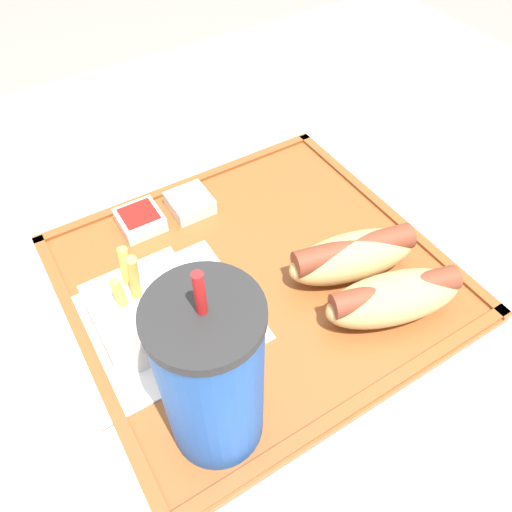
# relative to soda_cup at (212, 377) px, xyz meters

# --- Properties ---
(ground_plane) EXTENTS (8.00, 8.00, 0.00)m
(ground_plane) POSITION_rel_soda_cup_xyz_m (-0.08, -0.12, -0.87)
(ground_plane) COLOR gray
(dining_table) EXTENTS (1.41, 1.05, 0.77)m
(dining_table) POSITION_rel_soda_cup_xyz_m (-0.08, -0.12, -0.48)
(dining_table) COLOR beige
(dining_table) RESTS_ON ground_plane
(food_tray) EXTENTS (0.38, 0.36, 0.01)m
(food_tray) POSITION_rel_soda_cup_xyz_m (-0.11, -0.12, -0.09)
(food_tray) COLOR brown
(food_tray) RESTS_ON dining_table
(paper_napkin) EXTENTS (0.18, 0.15, 0.00)m
(paper_napkin) POSITION_rel_soda_cup_xyz_m (-0.00, -0.12, -0.08)
(paper_napkin) COLOR white
(paper_napkin) RESTS_ON food_tray
(soda_cup) EXTENTS (0.08, 0.08, 0.20)m
(soda_cup) POSITION_rel_soda_cup_xyz_m (0.00, 0.00, 0.00)
(soda_cup) COLOR #194CA5
(soda_cup) RESTS_ON food_tray
(hot_dog_far) EXTENTS (0.15, 0.09, 0.05)m
(hot_dog_far) POSITION_rel_soda_cup_xyz_m (-0.20, -0.01, -0.06)
(hot_dog_far) COLOR tan
(hot_dog_far) RESTS_ON food_tray
(hot_dog_near) EXTENTS (0.15, 0.08, 0.05)m
(hot_dog_near) POSITION_rel_soda_cup_xyz_m (-0.20, -0.07, -0.06)
(hot_dog_near) COLOR tan
(hot_dog_near) RESTS_ON food_tray
(fries_carton) EXTENTS (0.09, 0.07, 0.12)m
(fries_carton) POSITION_rel_soda_cup_xyz_m (0.01, -0.12, -0.05)
(fries_carton) COLOR silver
(fries_carton) RESTS_ON food_tray
(sauce_cup_mayo) EXTENTS (0.05, 0.05, 0.02)m
(sauce_cup_mayo) POSITION_rel_soda_cup_xyz_m (-0.10, -0.25, -0.07)
(sauce_cup_mayo) COLOR silver
(sauce_cup_mayo) RESTS_ON food_tray
(sauce_cup_ketchup) EXTENTS (0.05, 0.05, 0.02)m
(sauce_cup_ketchup) POSITION_rel_soda_cup_xyz_m (-0.04, -0.26, -0.07)
(sauce_cup_ketchup) COLOR silver
(sauce_cup_ketchup) RESTS_ON food_tray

